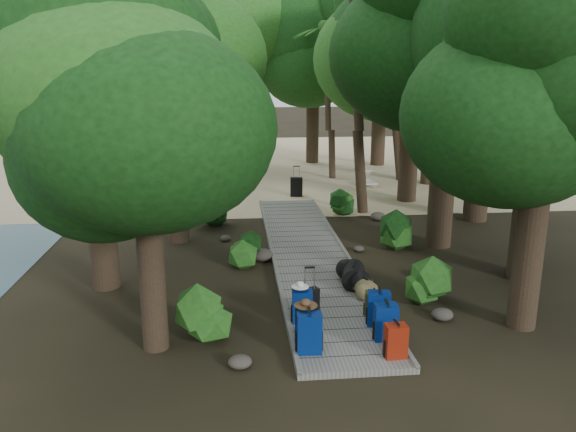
{
  "coord_description": "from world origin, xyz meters",
  "views": [
    {
      "loc": [
        -1.93,
        -12.88,
        4.8
      ],
      "look_at": [
        -0.51,
        1.47,
        1.0
      ],
      "focal_mm": 35.0,
      "sensor_mm": 36.0,
      "label": 1
    }
  ],
  "objects_px": {
    "backpack_left_a": "(309,331)",
    "kayak": "(204,186)",
    "backpack_left_b": "(308,324)",
    "backpack_right_d": "(374,302)",
    "suitcase_on_boardwalk": "(309,302)",
    "duffel_right_khaki": "(364,287)",
    "backpack_right_b": "(386,320)",
    "sun_lounger": "(367,179)",
    "backpack_right_a": "(396,339)",
    "backpack_left_c": "(302,304)",
    "lone_suitcase_on_sand": "(296,187)",
    "backpack_right_c": "(379,307)",
    "duffel_right_black": "(353,275)"
  },
  "relations": [
    {
      "from": "backpack_left_a",
      "to": "kayak",
      "type": "bearing_deg",
      "value": 102.27
    },
    {
      "from": "backpack_left_c",
      "to": "duffel_right_khaki",
      "type": "xyz_separation_m",
      "value": [
        1.47,
        1.15,
        -0.16
      ]
    },
    {
      "from": "backpack_left_a",
      "to": "backpack_left_c",
      "type": "distance_m",
      "value": 1.19
    },
    {
      "from": "duffel_right_black",
      "to": "kayak",
      "type": "bearing_deg",
      "value": 122.33
    },
    {
      "from": "backpack_left_c",
      "to": "sun_lounger",
      "type": "distance_m",
      "value": 13.66
    },
    {
      "from": "suitcase_on_boardwalk",
      "to": "kayak",
      "type": "relative_size",
      "value": 0.17
    },
    {
      "from": "backpack_right_d",
      "to": "sun_lounger",
      "type": "xyz_separation_m",
      "value": [
        2.93,
        12.79,
        -0.08
      ]
    },
    {
      "from": "backpack_right_b",
      "to": "duffel_right_black",
      "type": "xyz_separation_m",
      "value": [
        -0.03,
        2.57,
        -0.12
      ]
    },
    {
      "from": "duffel_right_khaki",
      "to": "kayak",
      "type": "bearing_deg",
      "value": 94.64
    },
    {
      "from": "backpack_right_d",
      "to": "duffel_right_black",
      "type": "distance_m",
      "value": 1.55
    },
    {
      "from": "suitcase_on_boardwalk",
      "to": "kayak",
      "type": "distance_m",
      "value": 12.81
    },
    {
      "from": "duffel_right_khaki",
      "to": "duffel_right_black",
      "type": "distance_m",
      "value": 0.58
    },
    {
      "from": "backpack_right_a",
      "to": "kayak",
      "type": "height_order",
      "value": "backpack_right_a"
    },
    {
      "from": "kayak",
      "to": "lone_suitcase_on_sand",
      "type": "bearing_deg",
      "value": -46.55
    },
    {
      "from": "backpack_left_b",
      "to": "backpack_right_d",
      "type": "relative_size",
      "value": 1.41
    },
    {
      "from": "backpack_right_b",
      "to": "kayak",
      "type": "relative_size",
      "value": 0.22
    },
    {
      "from": "backpack_left_a",
      "to": "duffel_right_black",
      "type": "relative_size",
      "value": 0.99
    },
    {
      "from": "backpack_left_b",
      "to": "backpack_right_c",
      "type": "bearing_deg",
      "value": 21.63
    },
    {
      "from": "backpack_right_c",
      "to": "duffel_right_black",
      "type": "bearing_deg",
      "value": 103.05
    },
    {
      "from": "backpack_left_b",
      "to": "kayak",
      "type": "bearing_deg",
      "value": 97.49
    },
    {
      "from": "backpack_right_a",
      "to": "lone_suitcase_on_sand",
      "type": "xyz_separation_m",
      "value": [
        -0.21,
        12.75,
        -0.06
      ]
    },
    {
      "from": "backpack_left_c",
      "to": "backpack_right_a",
      "type": "xyz_separation_m",
      "value": [
        1.38,
        -1.5,
        -0.03
      ]
    },
    {
      "from": "duffel_right_khaki",
      "to": "backpack_right_b",
      "type": "bearing_deg",
      "value": -106.46
    },
    {
      "from": "backpack_right_b",
      "to": "kayak",
      "type": "height_order",
      "value": "backpack_right_b"
    },
    {
      "from": "kayak",
      "to": "suitcase_on_boardwalk",
      "type": "bearing_deg",
      "value": -101.66
    },
    {
      "from": "backpack_right_c",
      "to": "sun_lounger",
      "type": "xyz_separation_m",
      "value": [
        2.94,
        13.21,
        -0.18
      ]
    },
    {
      "from": "backpack_right_b",
      "to": "backpack_left_b",
      "type": "bearing_deg",
      "value": -174.7
    },
    {
      "from": "backpack_left_b",
      "to": "kayak",
      "type": "height_order",
      "value": "backpack_left_b"
    },
    {
      "from": "suitcase_on_boardwalk",
      "to": "sun_lounger",
      "type": "height_order",
      "value": "suitcase_on_boardwalk"
    },
    {
      "from": "backpack_left_b",
      "to": "backpack_right_c",
      "type": "distance_m",
      "value": 1.57
    },
    {
      "from": "sun_lounger",
      "to": "kayak",
      "type": "bearing_deg",
      "value": 174.78
    },
    {
      "from": "backpack_right_b",
      "to": "backpack_right_d",
      "type": "bearing_deg",
      "value": 91.6
    },
    {
      "from": "duffel_right_khaki",
      "to": "duffel_right_black",
      "type": "relative_size",
      "value": 0.72
    },
    {
      "from": "duffel_right_khaki",
      "to": "lone_suitcase_on_sand",
      "type": "distance_m",
      "value": 10.11
    },
    {
      "from": "backpack_left_a",
      "to": "backpack_right_a",
      "type": "bearing_deg",
      "value": -9.7
    },
    {
      "from": "backpack_left_a",
      "to": "backpack_right_c",
      "type": "distance_m",
      "value": 1.72
    },
    {
      "from": "backpack_left_a",
      "to": "lone_suitcase_on_sand",
      "type": "height_order",
      "value": "backpack_left_a"
    },
    {
      "from": "backpack_right_d",
      "to": "lone_suitcase_on_sand",
      "type": "xyz_separation_m",
      "value": [
        -0.25,
        11.09,
        0.0
      ]
    },
    {
      "from": "backpack_left_c",
      "to": "backpack_right_b",
      "type": "relative_size",
      "value": 0.96
    },
    {
      "from": "backpack_left_b",
      "to": "backpack_left_c",
      "type": "xyz_separation_m",
      "value": [
        0.01,
        0.9,
        -0.02
      ]
    },
    {
      "from": "backpack_left_a",
      "to": "backpack_right_a",
      "type": "distance_m",
      "value": 1.45
    },
    {
      "from": "backpack_right_b",
      "to": "sun_lounger",
      "type": "distance_m",
      "value": 14.13
    },
    {
      "from": "backpack_left_a",
      "to": "sun_lounger",
      "type": "xyz_separation_m",
      "value": [
        4.39,
        14.14,
        -0.21
      ]
    },
    {
      "from": "backpack_right_b",
      "to": "duffel_right_khaki",
      "type": "distance_m",
      "value": 2.02
    },
    {
      "from": "backpack_left_b",
      "to": "backpack_right_a",
      "type": "height_order",
      "value": "backpack_left_b"
    },
    {
      "from": "backpack_right_d",
      "to": "kayak",
      "type": "distance_m",
      "value": 13.22
    },
    {
      "from": "backpack_right_b",
      "to": "backpack_right_d",
      "type": "xyz_separation_m",
      "value": [
        0.04,
        1.02,
        -0.1
      ]
    },
    {
      "from": "backpack_right_b",
      "to": "lone_suitcase_on_sand",
      "type": "bearing_deg",
      "value": 94.75
    },
    {
      "from": "backpack_right_a",
      "to": "lone_suitcase_on_sand",
      "type": "relative_size",
      "value": 0.88
    },
    {
      "from": "backpack_left_b",
      "to": "backpack_right_a",
      "type": "distance_m",
      "value": 1.52
    }
  ]
}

